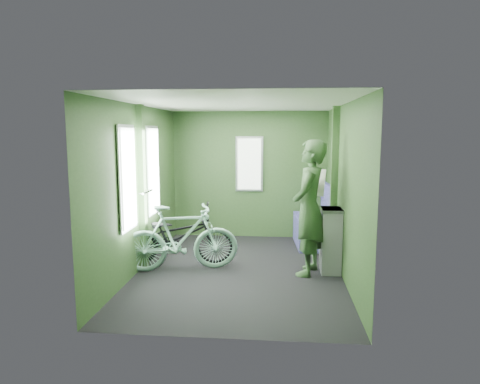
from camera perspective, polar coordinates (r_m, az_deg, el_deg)
The scene contains 6 objects.
room at distance 5.85m, azimuth -0.42°, elevation 3.18°, with size 4.00×4.02×2.31m.
bicycle_black at distance 6.40m, azimuth -8.41°, elevation -9.63°, with size 0.58×1.68×0.88m, color black.
bicycle_mint at distance 6.10m, azimuth -7.87°, elevation -10.48°, with size 0.45×1.61×0.97m, color #87C1A8.
passenger at distance 5.83m, azimuth 9.20°, elevation -2.09°, with size 0.61×0.80×1.83m.
waste_box at distance 6.05m, azimuth 12.01°, elevation -6.33°, with size 0.26×0.37×0.90m, color gray.
bench_seat at distance 7.42m, azimuth 9.86°, elevation -4.69°, with size 0.62×1.04×1.06m.
Camera 1 is at (0.53, -5.76, 1.93)m, focal length 32.00 mm.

